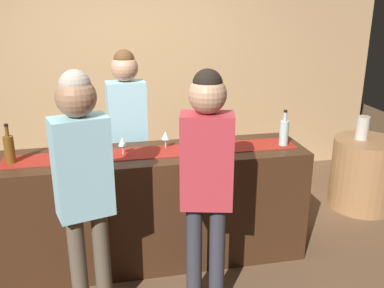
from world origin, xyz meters
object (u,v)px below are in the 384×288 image
(wine_glass_mid_counter, at_px, (95,141))
(bartender, at_px, (127,122))
(customer_browsing, at_px, (83,175))
(wine_bottle_green, at_px, (204,134))
(wine_bottle_clear, at_px, (284,132))
(customer_sipping, at_px, (207,169))
(wine_glass_far_end, at_px, (122,142))
(wine_bottle_amber, at_px, (9,149))
(vase_on_side_table, at_px, (362,128))
(wine_glass_near_customer, at_px, (165,136))
(round_side_table, at_px, (364,173))

(wine_glass_mid_counter, bearing_deg, bartender, 61.57)
(customer_browsing, bearing_deg, wine_glass_mid_counter, 68.96)
(wine_bottle_green, height_order, wine_bottle_clear, same)
(wine_bottle_green, bearing_deg, wine_glass_mid_counter, 178.38)
(wine_bottle_green, distance_m, customer_sipping, 0.73)
(customer_browsing, bearing_deg, wine_bottle_green, 21.02)
(wine_bottle_green, height_order, wine_glass_mid_counter, wine_bottle_green)
(bartender, bearing_deg, wine_glass_far_end, 77.42)
(wine_bottle_clear, xyz_separation_m, wine_glass_mid_counter, (-1.52, 0.11, -0.01))
(wine_glass_mid_counter, bearing_deg, wine_bottle_amber, -172.84)
(wine_bottle_green, relative_size, customer_sipping, 0.18)
(wine_bottle_amber, bearing_deg, vase_on_side_table, 10.05)
(wine_glass_mid_counter, bearing_deg, vase_on_side_table, 10.72)
(bartender, height_order, customer_browsing, customer_browsing)
(wine_bottle_amber, distance_m, wine_glass_near_customer, 1.17)
(wine_glass_mid_counter, relative_size, vase_on_side_table, 0.60)
(wine_bottle_amber, bearing_deg, bartender, 33.71)
(bartender, height_order, round_side_table, bartender)
(bartender, height_order, vase_on_side_table, bartender)
(bartender, distance_m, round_side_table, 2.53)
(wine_bottle_clear, xyz_separation_m, wine_bottle_amber, (-2.14, 0.03, 0.00))
(wine_bottle_green, distance_m, wine_bottle_amber, 1.48)
(wine_bottle_amber, relative_size, wine_glass_near_customer, 2.10)
(wine_glass_near_customer, relative_size, wine_glass_far_end, 1.00)
(bartender, bearing_deg, wine_glass_near_customer, 113.29)
(customer_sipping, bearing_deg, wine_glass_near_customer, 115.20)
(wine_bottle_green, relative_size, wine_bottle_clear, 1.00)
(wine_glass_mid_counter, relative_size, bartender, 0.08)
(wine_bottle_green, height_order, customer_browsing, customer_browsing)
(wine_glass_mid_counter, bearing_deg, customer_browsing, -95.55)
(wine_glass_near_customer, bearing_deg, wine_bottle_clear, -7.43)
(wine_glass_far_end, xyz_separation_m, customer_sipping, (0.50, -0.68, 0.00))
(wine_bottle_amber, height_order, round_side_table, wine_bottle_amber)
(vase_on_side_table, bearing_deg, bartender, 179.60)
(wine_bottle_clear, distance_m, wine_glass_far_end, 1.32)
(wine_bottle_green, xyz_separation_m, wine_glass_near_customer, (-0.31, 0.04, -0.01))
(wine_glass_near_customer, height_order, vase_on_side_table, wine_glass_near_customer)
(wine_glass_near_customer, xyz_separation_m, wine_glass_far_end, (-0.35, -0.09, 0.00))
(vase_on_side_table, bearing_deg, wine_glass_mid_counter, -169.28)
(customer_browsing, xyz_separation_m, vase_on_side_table, (2.73, 1.22, -0.22))
(wine_bottle_green, distance_m, wine_glass_far_end, 0.66)
(wine_bottle_green, distance_m, vase_on_side_table, 1.88)
(wine_bottle_green, height_order, vase_on_side_table, wine_bottle_green)
(wine_bottle_amber, height_order, wine_glass_mid_counter, wine_bottle_amber)
(wine_bottle_amber, relative_size, customer_browsing, 0.18)
(wine_bottle_green, xyz_separation_m, round_side_table, (1.86, 0.48, -0.70))
(customer_browsing, distance_m, round_side_table, 3.10)
(wine_bottle_clear, height_order, customer_sipping, customer_sipping)
(wine_glass_near_customer, relative_size, round_side_table, 0.19)
(wine_glass_far_end, bearing_deg, wine_bottle_clear, -1.75)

